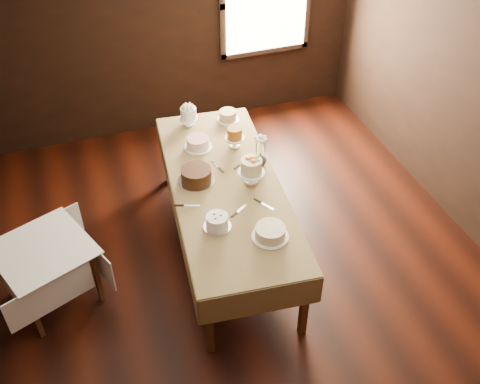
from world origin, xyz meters
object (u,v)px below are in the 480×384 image
cake_flowers (251,172)px  cake_server_e (192,206)px  side_table (44,255)px  cake_server_d (244,161)px  cake_server_c (215,164)px  cake_lattice (198,144)px  cake_speckled (228,116)px  cake_chocolate (196,175)px  flower_vase (260,159)px  cake_server_b (267,206)px  cake_swirl (217,222)px  cake_meringue (189,117)px  cake_caramel (235,138)px  display_table (226,189)px  cake_server_a (242,208)px  cake_cream (270,233)px

cake_flowers → cake_server_e: cake_flowers is taller
side_table → cake_server_d: (2.09, 0.44, 0.24)m
side_table → cake_server_c: cake_server_c is taller
cake_lattice → cake_flowers: cake_flowers is taller
cake_speckled → cake_flowers: (-0.13, -1.14, 0.06)m
cake_chocolate → side_table: bearing=-169.0°
cake_server_c → flower_vase: flower_vase is taller
cake_speckled → cake_flowers: bearing=-96.3°
side_table → cake_lattice: bearing=26.1°
cake_server_b → flower_vase: (0.16, 0.63, 0.06)m
cake_swirl → flower_vase: flower_vase is taller
cake_server_b → cake_server_e: (-0.67, 0.24, 0.00)m
cake_meringue → cake_flowers: bearing=-74.9°
cake_caramel → cake_server_e: size_ratio=1.02×
flower_vase → cake_lattice: bearing=136.8°
cake_chocolate → cake_server_b: cake_chocolate is taller
display_table → cake_chocolate: bearing=149.2°
cake_caramel → cake_swirl: bearing=-115.7°
side_table → cake_server_e: bearing=-2.1°
cake_swirl → cake_server_a: 0.34m
cake_caramel → cake_server_c: size_ratio=1.02×
cake_chocolate → cake_swirl: size_ratio=1.39×
cake_flowers → cake_caramel: bearing=86.7°
display_table → cake_server_e: cake_server_e is taller
flower_vase → cake_caramel: bearing=110.6°
cake_chocolate → cake_server_e: cake_chocolate is taller
cake_speckled → cake_lattice: 0.62m
display_table → cake_lattice: bearing=97.5°
cake_server_d → cake_lattice: bearing=100.8°
cake_chocolate → cake_server_c: bearing=37.9°
cake_lattice → cake_server_a: bearing=-83.3°
cake_chocolate → cake_server_e: (-0.14, -0.35, -0.06)m
cake_server_d → cake_chocolate: bearing=161.2°
side_table → cake_caramel: 2.24m
cake_server_c → cake_server_e: 0.68m
side_table → cake_chocolate: bearing=11.0°
side_table → cake_meringue: cake_meringue is taller
cake_flowers → cake_swirl: bearing=-134.7°
cake_lattice → cake_swirl: bearing=-97.7°
display_table → cake_caramel: size_ratio=11.38×
flower_vase → cake_speckled: bearing=93.6°
side_table → flower_vase: (2.23, 0.34, 0.30)m
cake_lattice → cake_chocolate: (-0.17, -0.54, 0.02)m
cake_server_a → cake_cream: bearing=-109.1°
cake_speckled → cake_server_a: (-0.34, -1.49, -0.05)m
cake_speckled → flower_vase: size_ratio=1.87×
cake_lattice → cake_swirl: size_ratio=1.24×
side_table → cake_cream: cake_cream is taller
cake_lattice → cake_server_c: size_ratio=1.36×
cake_flowers → cake_server_b: cake_flowers is taller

